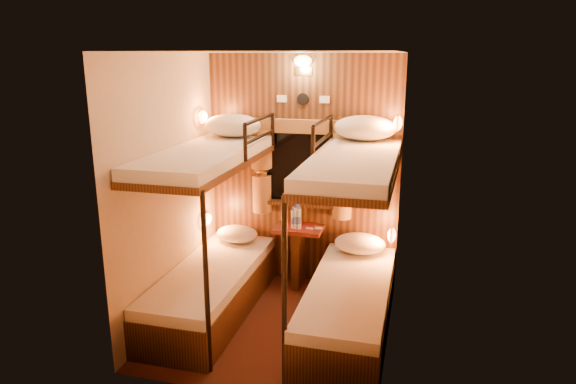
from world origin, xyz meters
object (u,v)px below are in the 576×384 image
(bunk_right, at_px, (350,271))
(bottle_left, at_px, (298,218))
(table, at_px, (298,248))
(bunk_left, at_px, (211,257))
(bottle_right, at_px, (294,219))

(bunk_right, xyz_separation_m, bottle_left, (-0.64, 0.72, 0.20))
(table, xyz_separation_m, bottle_left, (0.01, -0.06, 0.35))
(bunk_left, xyz_separation_m, bottle_right, (0.61, 0.74, 0.19))
(bunk_left, distance_m, bottle_left, 1.00)
(table, bearing_deg, bottle_left, -83.57)
(bottle_left, relative_size, bottle_right, 1.14)
(bottle_left, bearing_deg, table, 96.43)
(bunk_left, bearing_deg, table, 50.33)
(bunk_left, bearing_deg, bottle_left, 47.88)
(bunk_left, xyz_separation_m, table, (0.65, 0.78, -0.14))
(bunk_right, relative_size, bottle_left, 7.27)
(bunk_left, height_order, bunk_right, same)
(bottle_right, bearing_deg, table, 51.07)
(table, relative_size, bottle_left, 2.51)
(bunk_left, relative_size, bottle_right, 8.32)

